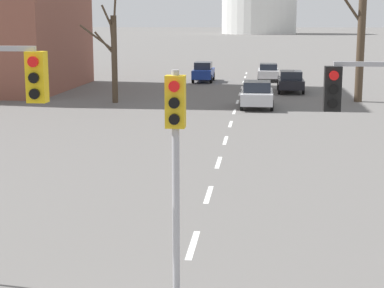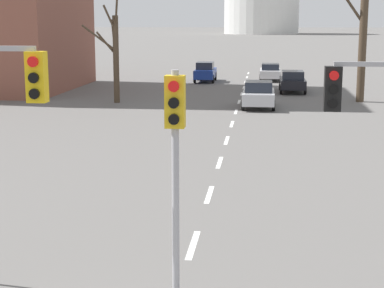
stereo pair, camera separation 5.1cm
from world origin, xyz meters
TOP-DOWN VIEW (x-y plane):
  - lane_stripe_1 at (0.00, 7.03)m, footprint 0.16×2.00m
  - lane_stripe_2 at (0.00, 11.53)m, footprint 0.16×2.00m
  - lane_stripe_3 at (0.00, 16.03)m, footprint 0.16×2.00m
  - lane_stripe_4 at (0.00, 20.53)m, footprint 0.16×2.00m
  - lane_stripe_5 at (0.00, 25.03)m, footprint 0.16×2.00m
  - lane_stripe_6 at (0.00, 29.53)m, footprint 0.16×2.00m
  - lane_stripe_7 at (0.00, 34.03)m, footprint 0.16×2.00m
  - lane_stripe_8 at (0.00, 38.53)m, footprint 0.16×2.00m
  - lane_stripe_9 at (0.00, 43.03)m, footprint 0.16×2.00m
  - lane_stripe_10 at (0.00, 47.53)m, footprint 0.16×2.00m
  - lane_stripe_11 at (0.00, 52.03)m, footprint 0.16×2.00m
  - lane_stripe_12 at (0.00, 56.53)m, footprint 0.16×2.00m
  - traffic_signal_near_right at (4.16, 6.48)m, footprint 2.06×0.34m
  - traffic_signal_centre_tall at (-0.00, 4.04)m, footprint 0.36×0.34m
  - sedan_near_left at (3.65, 40.00)m, footprint 1.88×4.34m
  - sedan_near_right at (1.28, 31.29)m, footprint 1.95×4.17m
  - sedan_mid_centre at (2.09, 48.80)m, footprint 1.81×4.11m
  - sedan_far_left at (-3.44, 47.29)m, footprint 1.71×4.24m
  - bare_tree_left_near at (-7.92, 32.86)m, footprint 2.78×2.70m
  - bare_tree_right_near at (7.71, 34.99)m, footprint 2.61×3.80m

SIDE VIEW (x-z plane):
  - lane_stripe_1 at x=0.00m, z-range 0.00..0.01m
  - lane_stripe_2 at x=0.00m, z-range 0.00..0.01m
  - lane_stripe_3 at x=0.00m, z-range 0.00..0.01m
  - lane_stripe_4 at x=0.00m, z-range 0.00..0.01m
  - lane_stripe_5 at x=0.00m, z-range 0.00..0.01m
  - lane_stripe_6 at x=0.00m, z-range 0.00..0.01m
  - lane_stripe_7 at x=0.00m, z-range 0.00..0.01m
  - lane_stripe_8 at x=0.00m, z-range 0.00..0.01m
  - lane_stripe_9 at x=0.00m, z-range 0.00..0.01m
  - lane_stripe_10 at x=0.00m, z-range 0.00..0.01m
  - lane_stripe_11 at x=0.00m, z-range 0.00..0.01m
  - lane_stripe_12 at x=0.00m, z-range 0.00..0.01m
  - sedan_mid_centre at x=2.09m, z-range 0.03..1.52m
  - sedan_near_left at x=3.65m, z-range 0.03..1.61m
  - sedan_near_right at x=1.28m, z-range 0.01..1.64m
  - sedan_far_left at x=-3.44m, z-range 0.01..1.71m
  - traffic_signal_centre_tall at x=0.00m, z-range 0.89..5.30m
  - bare_tree_left_near at x=-7.92m, z-range -0.17..6.41m
  - traffic_signal_near_right at x=4.16m, z-range 1.19..5.81m
  - bare_tree_right_near at x=7.71m, z-range -0.53..9.70m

